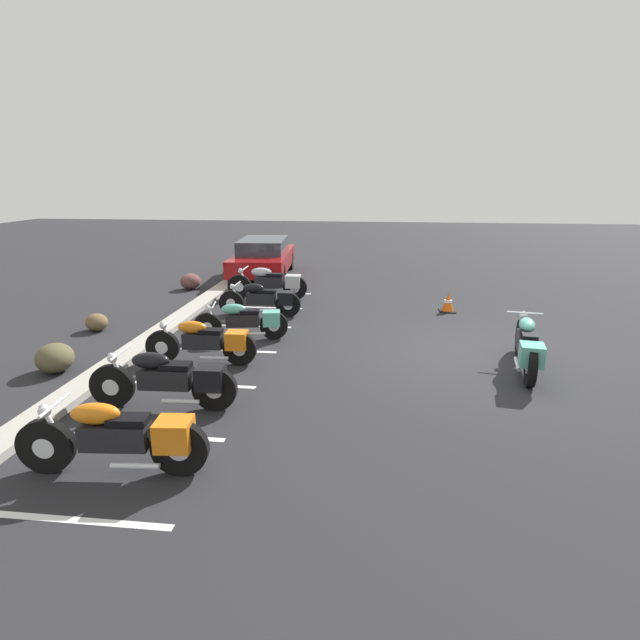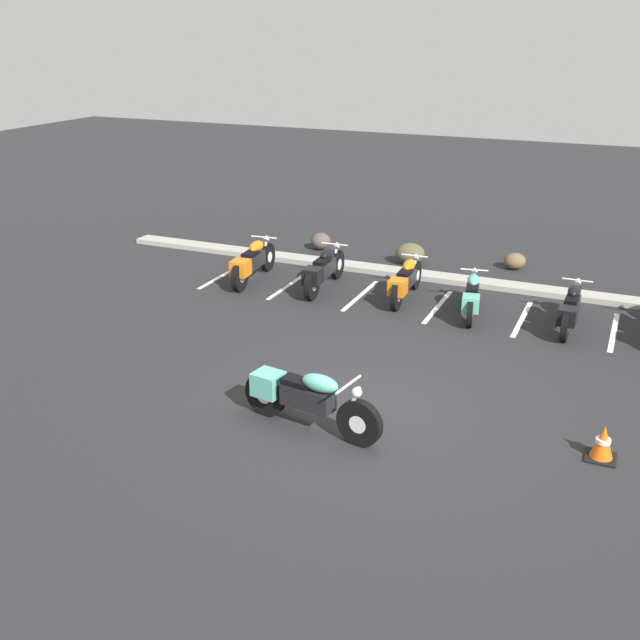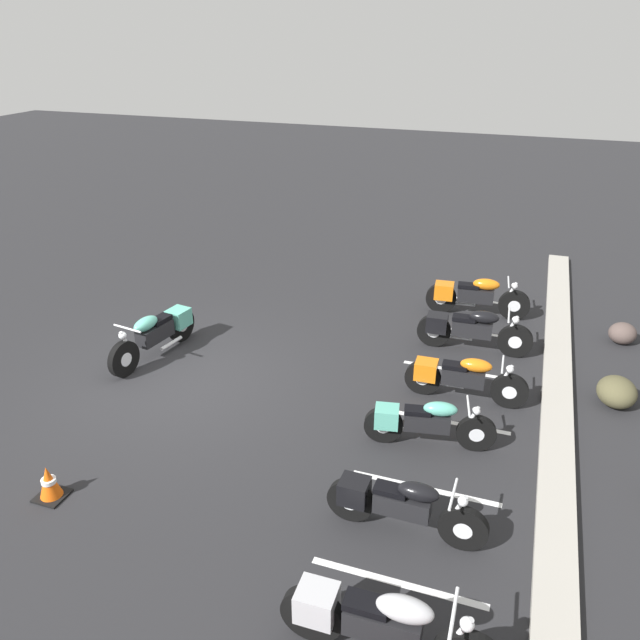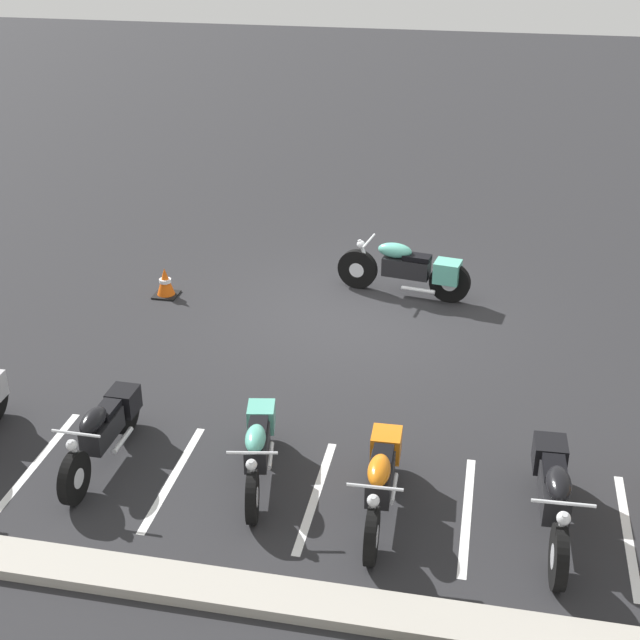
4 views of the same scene
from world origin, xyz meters
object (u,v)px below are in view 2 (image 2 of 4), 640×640
object	(u,v)px
landscape_rock_1	(321,241)
parked_bike_1	(323,270)
landscape_rock_2	(410,254)
parked_bike_4	(571,308)
parked_bike_0	(252,262)
landscape_rock_0	(515,261)
parked_bike_2	(405,281)
parked_bike_3	(472,296)
motorcycle_teal_featured	(304,397)
traffic_cone	(603,443)

from	to	relation	value
landscape_rock_1	parked_bike_1	bearing A→B (deg)	-65.47
parked_bike_1	landscape_rock_2	world-z (taller)	parked_bike_1
parked_bike_1	parked_bike_4	xyz separation A→B (m)	(5.24, -0.23, -0.03)
parked_bike_0	landscape_rock_0	world-z (taller)	parked_bike_0
parked_bike_4	landscape_rock_2	xyz separation A→B (m)	(-4.07, 2.86, -0.17)
parked_bike_1	parked_bike_2	size ratio (longest dim) A/B	1.07
parked_bike_2	parked_bike_3	world-z (taller)	parked_bike_2
parked_bike_4	landscape_rock_1	world-z (taller)	parked_bike_4
parked_bike_1	parked_bike_3	bearing A→B (deg)	-96.87
parked_bike_1	landscape_rock_0	size ratio (longest dim) A/B	4.19
parked_bike_3	landscape_rock_0	size ratio (longest dim) A/B	3.72
parked_bike_0	landscape_rock_1	size ratio (longest dim) A/B	4.20
motorcycle_teal_featured	parked_bike_0	size ratio (longest dim) A/B	1.02
parked_bike_4	parked_bike_0	bearing A→B (deg)	90.11
parked_bike_0	traffic_cone	bearing A→B (deg)	-125.67
landscape_rock_1	landscape_rock_2	world-z (taller)	landscape_rock_2
motorcycle_teal_featured	parked_bike_4	xyz separation A→B (m)	(3.08, 5.45, -0.05)
motorcycle_teal_featured	traffic_cone	xyz separation A→B (m)	(4.03, 0.83, -0.25)
motorcycle_teal_featured	parked_bike_2	distance (m)	5.76
motorcycle_teal_featured	landscape_rock_2	world-z (taller)	motorcycle_teal_featured
parked_bike_1	landscape_rock_0	world-z (taller)	parked_bike_1
parked_bike_1	landscape_rock_2	size ratio (longest dim) A/B	3.13
parked_bike_4	parked_bike_3	bearing A→B (deg)	91.96
parked_bike_1	parked_bike_2	world-z (taller)	parked_bike_1
landscape_rock_1	traffic_cone	distance (m)	10.82
parked_bike_4	landscape_rock_2	bearing A→B (deg)	55.81
traffic_cone	landscape_rock_0	bearing A→B (deg)	107.79
parked_bike_3	parked_bike_2	bearing A→B (deg)	66.64
traffic_cone	motorcycle_teal_featured	bearing A→B (deg)	-168.36
traffic_cone	landscape_rock_1	bearing A→B (deg)	134.10
parked_bike_3	parked_bike_4	distance (m)	1.90
motorcycle_teal_featured	landscape_rock_1	xyz separation A→B (m)	(-3.50, 8.60, -0.26)
parked_bike_2	landscape_rock_1	size ratio (longest dim) A/B	3.91
parked_bike_0	landscape_rock_1	xyz separation A→B (m)	(0.36, 3.06, -0.25)
parked_bike_4	motorcycle_teal_featured	bearing A→B (deg)	151.40
parked_bike_0	landscape_rock_2	size ratio (longest dim) A/B	3.15
parked_bike_0	landscape_rock_2	bearing A→B (deg)	-50.93
parked_bike_3	landscape_rock_0	distance (m)	3.53
parked_bike_0	parked_bike_2	xyz separation A→B (m)	(3.55, 0.21, -0.03)
parked_bike_1	parked_bike_2	distance (m)	1.86
parked_bike_2	landscape_rock_0	xyz separation A→B (m)	(1.74, 3.17, -0.24)
motorcycle_teal_featured	parked_bike_1	world-z (taller)	motorcycle_teal_featured
traffic_cone	parked_bike_2	bearing A→B (deg)	131.38
motorcycle_teal_featured	parked_bike_1	bearing A→B (deg)	119.92
parked_bike_3	parked_bike_0	bearing A→B (deg)	78.08
landscape_rock_0	traffic_cone	xyz separation A→B (m)	(2.60, -8.09, 0.04)
parked_bike_2	traffic_cone	size ratio (longest dim) A/B	4.15
motorcycle_teal_featured	landscape_rock_1	world-z (taller)	motorcycle_teal_featured
traffic_cone	parked_bike_1	bearing A→B (deg)	141.99
landscape_rock_2	parked_bike_1	bearing A→B (deg)	-114.00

